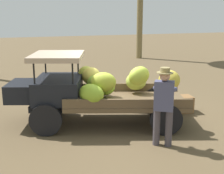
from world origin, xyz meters
name	(u,v)px	position (x,y,z in m)	size (l,w,h in m)	color
ground_plane	(121,119)	(0.00, 0.00, 0.00)	(60.00, 60.00, 0.00)	brown
truck	(90,90)	(0.86, 0.02, 0.89)	(4.66, 2.82, 1.82)	black
farmer	(164,102)	(-0.28, 1.82, 0.97)	(0.58, 0.55, 1.72)	#464048
wooden_crate	(183,104)	(-1.93, -0.05, 0.23)	(0.52, 0.43, 0.46)	olive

